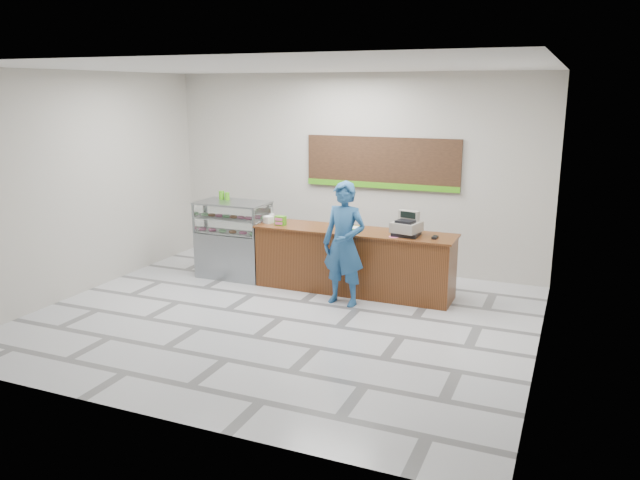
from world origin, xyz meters
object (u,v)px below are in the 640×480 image
at_px(sales_counter, 354,261).
at_px(serving_tray, 350,228).
at_px(display_case, 234,239).
at_px(customer, 344,244).
at_px(cash_register, 407,227).

relative_size(sales_counter, serving_tray, 8.01).
xyz_separation_m(display_case, customer, (2.28, -0.60, 0.27)).
bearing_deg(customer, cash_register, 42.19).
bearing_deg(display_case, cash_register, -0.70).
bearing_deg(display_case, sales_counter, 0.00).
height_order(sales_counter, display_case, display_case).
relative_size(display_case, cash_register, 2.77).
relative_size(sales_counter, display_case, 2.45).
xyz_separation_m(serving_tray, customer, (0.16, -0.68, -0.10)).
relative_size(display_case, customer, 0.70).
bearing_deg(display_case, customer, -14.81).
distance_m(sales_counter, cash_register, 1.09).
height_order(display_case, serving_tray, display_case).
bearing_deg(cash_register, customer, -132.55).
relative_size(sales_counter, cash_register, 6.79).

